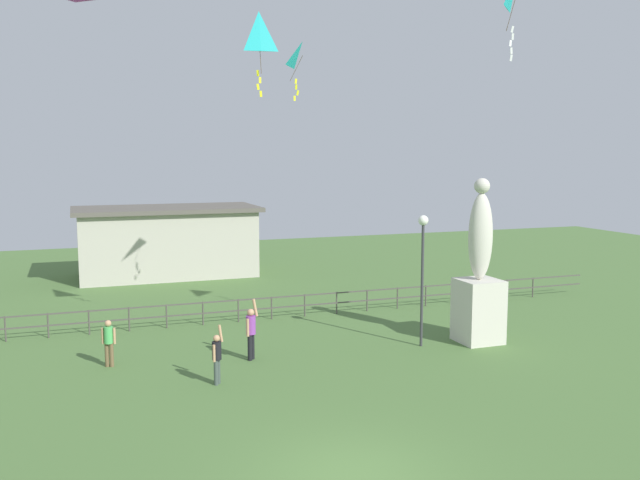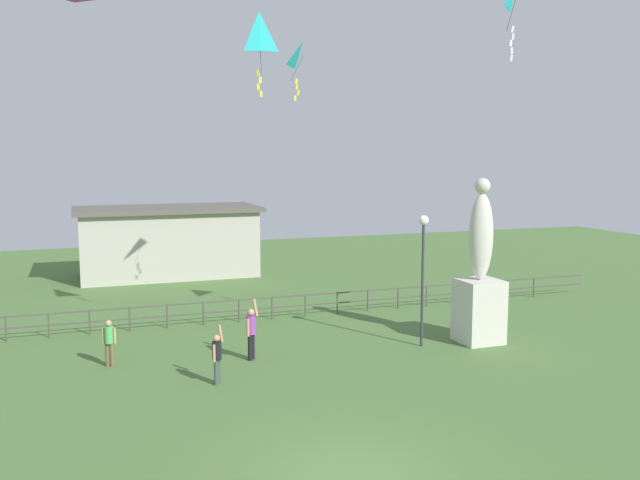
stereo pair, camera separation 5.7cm
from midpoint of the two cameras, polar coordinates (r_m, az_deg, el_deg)
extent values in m
plane|color=#4C7038|center=(15.37, 2.72, -19.10)|extent=(80.00, 80.00, 0.00)
cube|color=beige|center=(25.55, 13.23, -5.80)|extent=(1.47, 1.47, 2.31)
ellipsoid|color=beige|center=(25.09, 13.41, 0.28)|extent=(0.90, 0.76, 3.14)
sphere|color=beige|center=(24.95, 13.53, 4.43)|extent=(0.56, 0.56, 0.56)
cylinder|color=#38383D|center=(24.39, 8.65, -3.83)|extent=(0.10, 0.10, 4.37)
sphere|color=white|center=(24.06, 8.75, 1.64)|extent=(0.36, 0.36, 0.36)
cylinder|color=#3F4C47|center=(20.90, -8.45, -10.81)|extent=(0.13, 0.13, 0.76)
cylinder|color=#3F4C47|center=(20.78, -8.63, -10.92)|extent=(0.13, 0.13, 0.76)
cylinder|color=black|center=(20.65, -8.57, -9.14)|extent=(0.28, 0.28, 0.54)
sphere|color=tan|center=(20.55, -8.59, -8.15)|extent=(0.20, 0.20, 0.20)
cylinder|color=tan|center=(20.66, -8.26, -7.75)|extent=(0.18, 0.16, 0.52)
cylinder|color=tan|center=(20.50, -8.79, -9.37)|extent=(0.08, 0.08, 0.51)
cylinder|color=brown|center=(23.24, -16.98, -9.18)|extent=(0.13, 0.13, 0.78)
cylinder|color=brown|center=(23.29, -17.33, -9.16)|extent=(0.13, 0.13, 0.78)
cylinder|color=#4CB259|center=(23.09, -17.22, -7.59)|extent=(0.28, 0.28, 0.55)
sphere|color=tan|center=(23.00, -17.25, -6.68)|extent=(0.21, 0.21, 0.21)
cylinder|color=tan|center=(23.03, -16.77, -7.70)|extent=(0.09, 0.09, 0.52)
cylinder|color=tan|center=(23.16, -17.66, -7.65)|extent=(0.09, 0.09, 0.52)
cylinder|color=black|center=(23.12, -5.61, -8.85)|extent=(0.15, 0.15, 0.88)
cylinder|color=black|center=(22.98, -5.81, -8.96)|extent=(0.15, 0.15, 0.88)
cylinder|color=purple|center=(22.85, -5.73, -7.10)|extent=(0.32, 0.32, 0.62)
sphere|color=tan|center=(22.75, -5.74, -6.06)|extent=(0.24, 0.24, 0.24)
cylinder|color=tan|center=(22.88, -5.37, -5.66)|extent=(0.22, 0.21, 0.60)
cylinder|color=tan|center=(22.68, -5.99, -7.31)|extent=(0.10, 0.10, 0.59)
pyramid|color=#19B2B2|center=(27.32, -1.35, 15.20)|extent=(0.98, 1.13, 0.97)
cylinder|color=#4C381E|center=(27.32, -1.89, 14.18)|extent=(0.46, 0.29, 0.97)
cube|color=yellow|center=(27.24, -1.93, 13.16)|extent=(0.11, 0.02, 0.21)
cube|color=yellow|center=(27.23, -1.90, 12.70)|extent=(0.08, 0.04, 0.20)
cube|color=yellow|center=(27.27, -1.77, 12.23)|extent=(0.11, 0.03, 0.21)
cube|color=yellow|center=(27.13, -2.03, 11.78)|extent=(0.08, 0.03, 0.20)
pyramid|color=#19B2B2|center=(23.54, -5.04, 16.86)|extent=(0.86, 0.58, 1.36)
cylinder|color=#4C381E|center=(23.20, -4.94, 15.32)|extent=(0.07, 0.48, 1.36)
cube|color=yellow|center=(23.05, -5.14, 13.76)|extent=(0.11, 0.05, 0.21)
cube|color=yellow|center=(23.08, -4.96, 13.20)|extent=(0.09, 0.05, 0.20)
cube|color=yellow|center=(23.00, -5.12, 12.67)|extent=(0.11, 0.02, 0.21)
cube|color=yellow|center=(23.06, -4.89, 12.11)|extent=(0.09, 0.02, 0.20)
cylinder|color=#4C381E|center=(23.19, 15.93, 18.13)|extent=(0.26, 0.25, 1.31)
cube|color=white|center=(23.12, 15.92, 16.64)|extent=(0.11, 0.04, 0.21)
cube|color=white|center=(23.12, 15.95, 16.08)|extent=(0.10, 0.04, 0.20)
cube|color=white|center=(22.97, 15.78, 15.59)|extent=(0.11, 0.04, 0.21)
cube|color=white|center=(23.00, 15.85, 15.02)|extent=(0.11, 0.04, 0.21)
cube|color=white|center=(22.97, 15.83, 14.48)|extent=(0.09, 0.04, 0.20)
cylinder|color=#4C4742|center=(27.59, -24.77, -6.77)|extent=(0.06, 0.06, 0.95)
cylinder|color=#4C4742|center=(27.49, -21.73, -6.67)|extent=(0.06, 0.06, 0.95)
cylinder|color=#4C4742|center=(27.47, -18.69, -6.55)|extent=(0.06, 0.06, 0.95)
cylinder|color=#4C4742|center=(27.53, -15.61, -6.40)|extent=(0.06, 0.06, 0.95)
cylinder|color=#4C4742|center=(27.65, -12.63, -6.25)|extent=(0.06, 0.06, 0.95)
cylinder|color=#4C4742|center=(27.86, -9.68, -6.08)|extent=(0.06, 0.06, 0.95)
cylinder|color=#4C4742|center=(28.13, -6.75, -5.89)|extent=(0.06, 0.06, 0.95)
cylinder|color=#4C4742|center=(28.47, -3.97, -5.70)|extent=(0.06, 0.06, 0.95)
cylinder|color=#4C4742|center=(28.89, -1.18, -5.50)|extent=(0.06, 0.06, 0.95)
cylinder|color=#4C4742|center=(29.37, 1.51, -5.29)|extent=(0.06, 0.06, 0.95)
cylinder|color=#4C4742|center=(29.91, 4.08, -5.08)|extent=(0.06, 0.06, 0.95)
cylinder|color=#4C4742|center=(30.52, 6.62, -4.86)|extent=(0.06, 0.06, 0.95)
cylinder|color=#4C4742|center=(31.17, 8.97, -4.65)|extent=(0.06, 0.06, 0.95)
cylinder|color=#4C4742|center=(31.90, 11.33, -4.43)|extent=(0.06, 0.06, 0.95)
cylinder|color=#4C4742|center=(32.64, 13.46, -4.23)|extent=(0.06, 0.06, 0.95)
cylinder|color=#4C4742|center=(33.43, 15.51, -4.02)|extent=(0.06, 0.06, 0.95)
cylinder|color=#4C4742|center=(34.29, 17.53, -3.82)|extent=(0.06, 0.06, 0.95)
cube|color=#4C4742|center=(27.88, -8.35, -5.12)|extent=(36.00, 0.05, 0.05)
cube|color=#4C4742|center=(27.97, -8.34, -5.99)|extent=(36.00, 0.05, 0.05)
cube|color=#B7B2A3|center=(39.34, -12.57, -0.28)|extent=(9.52, 4.61, 3.66)
cube|color=#59544C|center=(39.14, -12.65, 2.55)|extent=(10.12, 5.21, 0.24)
camera|label=1|loc=(0.03, -89.92, 0.01)|focal=38.17mm
camera|label=2|loc=(0.03, 90.08, -0.01)|focal=38.17mm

